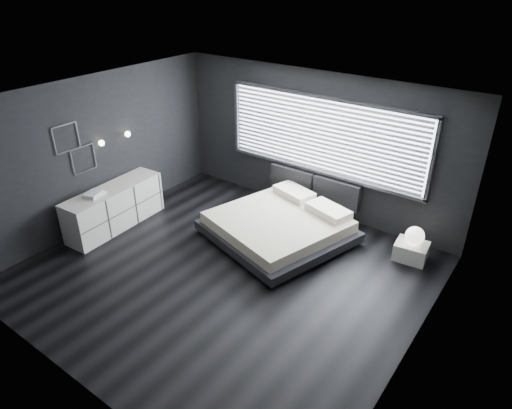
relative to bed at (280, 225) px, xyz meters
The scene contains 12 objects.
room 1.81m from the bed, 94.90° to the right, with size 6.04×6.00×2.80m.
window 1.86m from the bed, 86.48° to the left, with size 4.14×0.09×1.52m.
headboard 1.26m from the bed, 90.56° to the left, with size 1.96×0.16×0.52m.
sconce_near 3.56m from the bed, 155.60° to the right, with size 0.18×0.11×0.11m.
sconce_far 3.37m from the bed, 165.76° to the right, with size 0.18×0.11×0.11m.
wall_art_upper 3.99m from the bed, 147.63° to the right, with size 0.01×0.48×0.48m.
wall_art_lower 3.71m from the bed, 151.05° to the right, with size 0.01×0.48×0.48m.
bed is the anchor object (origin of this frame).
nightstand 2.31m from the bed, 19.24° to the left, with size 0.53×0.44×0.31m, color silver.
orb_lamp 2.33m from the bed, 19.13° to the left, with size 0.32×0.32×0.32m, color white.
dresser 3.14m from the bed, 152.08° to the right, with size 0.68×2.03×0.80m.
book_stack 3.38m from the bed, 146.32° to the right, with size 0.33×0.40×0.07m.
Camera 1 is at (3.97, -4.59, 4.50)m, focal length 32.00 mm.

